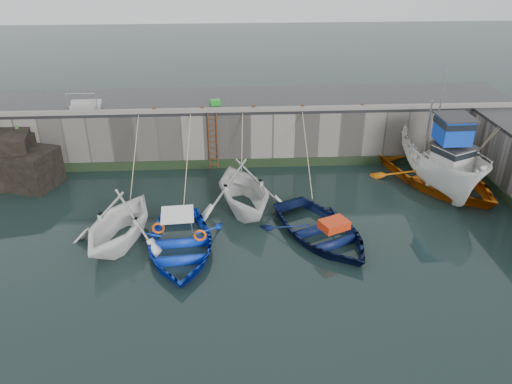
{
  "coord_description": "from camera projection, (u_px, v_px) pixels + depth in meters",
  "views": [
    {
      "loc": [
        -1.15,
        -15.06,
        11.47
      ],
      "look_at": [
        -0.0,
        4.68,
        1.2
      ],
      "focal_mm": 35.0,
      "sensor_mm": 36.0,
      "label": 1
    }
  ],
  "objects": [
    {
      "name": "boat_near_navy",
      "position": [
        321.0,
        237.0,
        21.2
      ],
      "size": [
        6.04,
        6.83,
        1.17
      ],
      "primitive_type": "imported",
      "rotation": [
        0.0,
        0.0,
        0.43
      ],
      "color": "#09133C",
      "rests_on": "ground"
    },
    {
      "name": "quay_back",
      "position": [
        248.0,
        126.0,
        29.07
      ],
      "size": [
        30.0,
        5.0,
        3.0
      ],
      "primitive_type": "cube",
      "color": "slate",
      "rests_on": "ground"
    },
    {
      "name": "boat_near_blue",
      "position": [
        180.0,
        251.0,
        20.26
      ],
      "size": [
        4.41,
        5.87,
        1.16
      ],
      "primitive_type": "imported",
      "rotation": [
        0.0,
        0.0,
        0.08
      ],
      "color": "#0C30BC",
      "rests_on": "ground"
    },
    {
      "name": "boat_near_blue_rope",
      "position": [
        188.0,
        192.0,
        24.93
      ],
      "size": [
        0.04,
        6.12,
        3.1
      ],
      "primitive_type": null,
      "color": "tan",
      "rests_on": "ground"
    },
    {
      "name": "boat_near_blacktrim",
      "position": [
        243.0,
        209.0,
        23.38
      ],
      "size": [
        5.59,
        6.1,
        2.71
      ],
      "primitive_type": "imported",
      "rotation": [
        0.0,
        0.0,
        0.25
      ],
      "color": "silver",
      "rests_on": "ground"
    },
    {
      "name": "railing",
      "position": [
        86.0,
        104.0,
        26.65
      ],
      "size": [
        1.6,
        1.05,
        1.0
      ],
      "color": "#A5A8AD",
      "rests_on": "road_back"
    },
    {
      "name": "bollard_e",
      "position": [
        362.0,
        106.0,
        26.56
      ],
      "size": [
        0.18,
        0.18,
        0.28
      ],
      "primitive_type": "cylinder",
      "color": "#3F1E0F",
      "rests_on": "road_back"
    },
    {
      "name": "algae_back",
      "position": [
        250.0,
        163.0,
        27.4
      ],
      "size": [
        30.0,
        0.08,
        0.5
      ],
      "primitive_type": "cube",
      "color": "black",
      "rests_on": "ground"
    },
    {
      "name": "ladder",
      "position": [
        213.0,
        142.0,
        26.64
      ],
      "size": [
        0.51,
        0.08,
        3.2
      ],
      "color": "#3F1E0F",
      "rests_on": "ground"
    },
    {
      "name": "boat_near_white_rope",
      "position": [
        139.0,
        189.0,
        25.16
      ],
      "size": [
        0.04,
        5.38,
        3.1
      ],
      "primitive_type": null,
      "color": "tan",
      "rests_on": "ground"
    },
    {
      "name": "road_back",
      "position": [
        248.0,
        100.0,
        28.35
      ],
      "size": [
        30.0,
        5.0,
        0.16
      ],
      "primitive_type": "cube",
      "color": "black",
      "rests_on": "quay_back"
    },
    {
      "name": "kerb_back",
      "position": [
        250.0,
        109.0,
        26.18
      ],
      "size": [
        30.0,
        0.3,
        0.2
      ],
      "primitive_type": "cube",
      "color": "slate",
      "rests_on": "road_back"
    },
    {
      "name": "bollard_a",
      "position": [
        154.0,
        110.0,
        25.99
      ],
      "size": [
        0.18,
        0.18,
        0.28
      ],
      "primitive_type": "cylinder",
      "color": "#3F1E0F",
      "rests_on": "road_back"
    },
    {
      "name": "ground",
      "position": [
        263.0,
        278.0,
        18.69
      ],
      "size": [
        120.0,
        120.0,
        0.0
      ],
      "primitive_type": "plane",
      "color": "black",
      "rests_on": "ground"
    },
    {
      "name": "bollard_d",
      "position": [
        303.0,
        107.0,
        26.4
      ],
      "size": [
        0.18,
        0.18,
        0.28
      ],
      "primitive_type": "cylinder",
      "color": "#3F1E0F",
      "rests_on": "road_back"
    },
    {
      "name": "boat_far_white",
      "position": [
        441.0,
        163.0,
        25.07
      ],
      "size": [
        2.98,
        7.66,
        5.94
      ],
      "rotation": [
        0.0,
        0.0,
        0.02
      ],
      "color": "white",
      "rests_on": "ground"
    },
    {
      "name": "boat_near_blacktrim_rope",
      "position": [
        241.0,
        176.0,
        26.56
      ],
      "size": [
        0.04,
        3.39,
        3.1
      ],
      "primitive_type": null,
      "color": "tan",
      "rests_on": "ground"
    },
    {
      "name": "boat_near_white",
      "position": [
        121.0,
        242.0,
        20.86
      ],
      "size": [
        5.42,
        5.87,
        2.57
      ],
      "primitive_type": "imported",
      "rotation": [
        0.0,
        0.0,
        -0.29
      ],
      "color": "white",
      "rests_on": "ground"
    },
    {
      "name": "boat_far_orange",
      "position": [
        439.0,
        176.0,
        25.43
      ],
      "size": [
        7.58,
        8.57,
        4.47
      ],
      "rotation": [
        0.0,
        0.0,
        0.43
      ],
      "color": "orange",
      "rests_on": "ground"
    },
    {
      "name": "bollard_c",
      "position": [
        254.0,
        108.0,
        26.26
      ],
      "size": [
        0.18,
        0.18,
        0.28
      ],
      "primitive_type": "cylinder",
      "color": "#3F1E0F",
      "rests_on": "road_back"
    },
    {
      "name": "bollard_b",
      "position": [
        202.0,
        109.0,
        26.12
      ],
      "size": [
        0.18,
        0.18,
        0.28
      ],
      "primitive_type": "cylinder",
      "color": "#3F1E0F",
      "rests_on": "road_back"
    },
    {
      "name": "fish_crate",
      "position": [
        215.0,
        102.0,
        27.17
      ],
      "size": [
        0.61,
        0.49,
        0.28
      ],
      "primitive_type": "cube",
      "rotation": [
        0.0,
        0.0,
        0.22
      ],
      "color": "#1A9321",
      "rests_on": "road_back"
    },
    {
      "name": "boat_near_navy_rope",
      "position": [
        304.0,
        185.0,
        25.55
      ],
      "size": [
        0.04,
        5.48,
        3.1
      ],
      "primitive_type": null,
      "color": "tan",
      "rests_on": "ground"
    }
  ]
}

